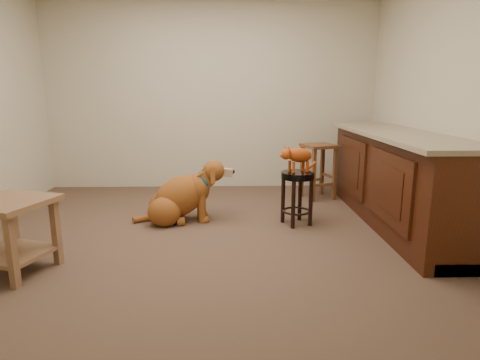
{
  "coord_description": "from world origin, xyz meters",
  "views": [
    {
      "loc": [
        0.24,
        -3.61,
        1.33
      ],
      "look_at": [
        0.35,
        0.36,
        0.45
      ],
      "focal_mm": 30.0,
      "sensor_mm": 36.0,
      "label": 1
    }
  ],
  "objects_px": {
    "wood_stool": "(318,170)",
    "golden_retriever": "(181,198)",
    "padded_stool": "(297,187)",
    "side_table": "(11,225)",
    "tabby_kitten": "(297,156)"
  },
  "relations": [
    {
      "from": "wood_stool",
      "to": "golden_retriever",
      "type": "distance_m",
      "value": 1.86
    },
    {
      "from": "padded_stool",
      "to": "side_table",
      "type": "height_order",
      "value": "side_table"
    },
    {
      "from": "golden_retriever",
      "to": "side_table",
      "type": "bearing_deg",
      "value": -140.71
    },
    {
      "from": "golden_retriever",
      "to": "tabby_kitten",
      "type": "bearing_deg",
      "value": -14.23
    },
    {
      "from": "padded_stool",
      "to": "tabby_kitten",
      "type": "relative_size",
      "value": 1.3
    },
    {
      "from": "padded_stool",
      "to": "side_table",
      "type": "relative_size",
      "value": 0.79
    },
    {
      "from": "padded_stool",
      "to": "wood_stool",
      "type": "xyz_separation_m",
      "value": [
        0.44,
        1.02,
        -0.03
      ]
    },
    {
      "from": "padded_stool",
      "to": "side_table",
      "type": "bearing_deg",
      "value": -155.26
    },
    {
      "from": "side_table",
      "to": "tabby_kitten",
      "type": "distance_m",
      "value": 2.53
    },
    {
      "from": "padded_stool",
      "to": "wood_stool",
      "type": "distance_m",
      "value": 1.11
    },
    {
      "from": "wood_stool",
      "to": "tabby_kitten",
      "type": "height_order",
      "value": "tabby_kitten"
    },
    {
      "from": "wood_stool",
      "to": "golden_retriever",
      "type": "xyz_separation_m",
      "value": [
        -1.62,
        -0.89,
        -0.1
      ]
    },
    {
      "from": "side_table",
      "to": "tabby_kitten",
      "type": "relative_size",
      "value": 1.64
    },
    {
      "from": "golden_retriever",
      "to": "tabby_kitten",
      "type": "xyz_separation_m",
      "value": [
        1.17,
        -0.13,
        0.45
      ]
    },
    {
      "from": "tabby_kitten",
      "to": "padded_stool",
      "type": "bearing_deg",
      "value": -5.72
    }
  ]
}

